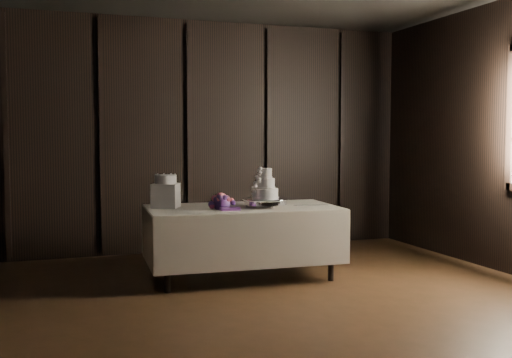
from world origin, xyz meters
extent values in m
cube|color=black|center=(0.00, 0.00, -0.02)|extent=(6.04, 7.04, 0.04)
cube|color=black|center=(0.00, 3.52, 1.50)|extent=(6.04, 0.04, 3.04)
cube|color=silver|center=(0.19, 1.82, 0.76)|extent=(2.03, 1.13, 0.01)
cube|color=white|center=(0.19, 1.82, 0.35)|extent=(1.87, 1.00, 0.71)
cylinder|color=silver|center=(0.42, 1.72, 0.81)|extent=(0.63, 0.63, 0.09)
cylinder|color=white|center=(0.42, 1.72, 0.90)|extent=(0.26, 0.26, 0.11)
cylinder|color=white|center=(0.42, 1.72, 1.01)|extent=(0.19, 0.19, 0.11)
cylinder|color=white|center=(0.42, 1.72, 1.11)|extent=(0.13, 0.13, 0.11)
cube|color=white|center=(-0.58, 2.02, 0.89)|extent=(0.34, 0.34, 0.25)
cylinder|color=white|center=(-0.58, 2.02, 1.06)|extent=(0.26, 0.26, 0.09)
cube|color=silver|center=(0.87, 1.68, 0.77)|extent=(0.36, 0.12, 0.01)
camera|label=1|loc=(-1.71, -4.15, 1.49)|focal=42.00mm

